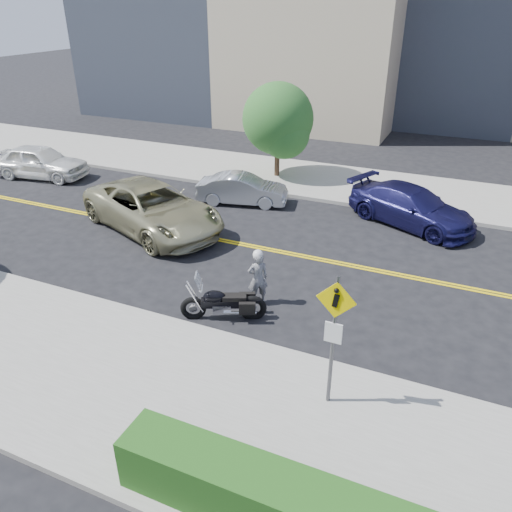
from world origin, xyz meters
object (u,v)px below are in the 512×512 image
Objects in this scene: suv at (153,208)px; parked_car_white at (40,162)px; motorcycle at (223,297)px; pedestrian_sign at (334,330)px; parked_car_silver at (242,189)px; motorcyclist at (258,277)px; parked_car_blue at (411,207)px.

parked_car_white is at bearing 92.58° from suv.
pedestrian_sign is at bearing -54.67° from motorcycle.
suv is 4.18m from parked_car_silver.
motorcycle is 6.51m from suv.
pedestrian_sign is 0.50× the size of suv.
motorcyclist is 0.27× the size of suv.
motorcycle is at bearing 149.66° from pedestrian_sign.
motorcyclist is at bearing -178.06° from parked_car_blue.
pedestrian_sign is 0.61× the size of parked_car_blue.
suv is 1.63× the size of parked_car_silver.
parked_car_blue is (3.07, 7.35, -0.11)m from motorcyclist.
parked_car_silver is at bearing 119.39° from parked_car_blue.
suv is at bearing 116.15° from motorcycle.
suv is at bearing 141.12° from parked_car_blue.
motorcyclist reaches higher than motorcycle.
suv is at bearing 139.70° from parked_car_silver.
pedestrian_sign reaches higher than suv.
parked_car_silver is (-3.14, 7.87, -0.06)m from motorcycle.
parked_car_white is (-13.37, 7.08, 0.10)m from motorcycle.
parked_car_blue is (16.95, 1.35, -0.05)m from parked_car_white.
parked_car_blue is at bearing -98.82° from parked_car_silver.
parked_car_blue is at bearing -41.51° from suv.
pedestrian_sign is 0.81× the size of parked_car_silver.
motorcyclist is at bearing -96.95° from suv.
motorcyclist is at bearing -122.05° from parked_car_white.
suv reaches higher than motorcycle.
motorcyclist reaches higher than parked_car_white.
pedestrian_sign reaches higher than parked_car_blue.
suv is (-5.53, 3.06, 0.02)m from motorcyclist.
suv is (-5.02, 4.14, 0.17)m from motorcycle.
motorcycle is (-0.52, -1.08, -0.15)m from motorcyclist.
motorcyclist is 15.13m from parked_car_white.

